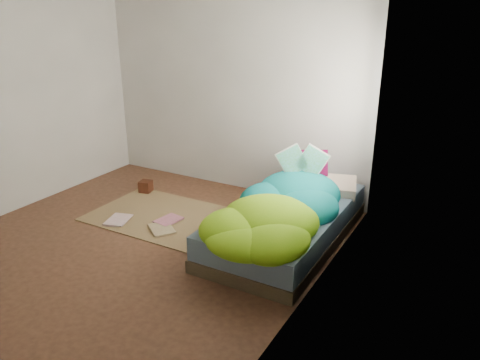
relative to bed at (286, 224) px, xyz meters
name	(u,v)px	position (x,y,z in m)	size (l,w,h in m)	color
ground	(143,241)	(-1.22, -0.72, -0.17)	(3.50, 3.50, 0.00)	#412619
room_walls	(131,73)	(-1.21, -0.71, 1.46)	(3.54, 3.54, 2.62)	#B4B2AB
bed	(286,224)	(0.00, 0.00, 0.00)	(1.00, 2.00, 0.34)	#39301F
duvet	(278,199)	(0.00, -0.22, 0.34)	(0.96, 1.84, 0.34)	#06656A
rug	(165,216)	(-1.37, -0.17, -0.16)	(1.60, 1.10, 0.01)	brown
pillow_floral	(329,186)	(0.21, 0.61, 0.23)	(0.54, 0.33, 0.12)	beige
pillow_magenta	(308,168)	(-0.05, 0.66, 0.37)	(0.40, 0.12, 0.40)	#430426
open_book	(303,151)	(-0.01, 0.38, 0.64)	(0.43, 0.09, 0.26)	green
wooden_box	(146,186)	(-2.02, 0.29, -0.09)	(0.14, 0.14, 0.14)	#33170B
floor_book_a	(109,219)	(-1.83, -0.55, -0.15)	(0.22, 0.30, 0.02)	silver
floor_book_b	(162,218)	(-1.36, -0.25, -0.14)	(0.21, 0.28, 0.03)	#D0789A
floor_book_c	(151,231)	(-1.25, -0.55, -0.14)	(0.22, 0.30, 0.02)	tan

